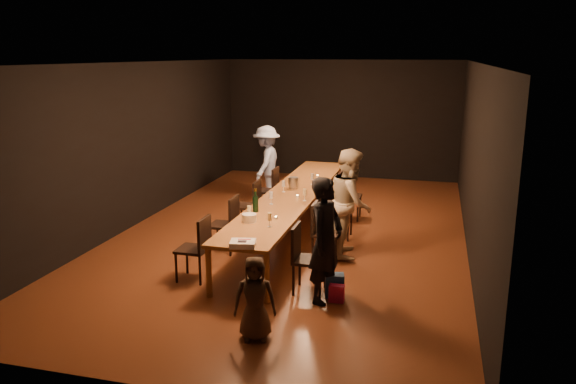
% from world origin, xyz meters
% --- Properties ---
extents(ground, '(10.00, 10.00, 0.00)m').
position_xyz_m(ground, '(0.00, 0.00, 0.00)').
color(ground, '#401D10').
rests_on(ground, ground).
extents(room_shell, '(6.04, 10.04, 3.02)m').
position_xyz_m(room_shell, '(0.00, 0.00, 2.08)').
color(room_shell, black).
rests_on(room_shell, ground).
extents(table, '(0.90, 6.00, 0.75)m').
position_xyz_m(table, '(0.00, 0.00, 0.70)').
color(table, brown).
rests_on(table, ground).
extents(chair_right_0, '(0.42, 0.42, 0.93)m').
position_xyz_m(chair_right_0, '(0.85, -2.40, 0.47)').
color(chair_right_0, black).
rests_on(chair_right_0, ground).
extents(chair_right_1, '(0.42, 0.42, 0.93)m').
position_xyz_m(chair_right_1, '(0.85, -1.20, 0.47)').
color(chair_right_1, black).
rests_on(chair_right_1, ground).
extents(chair_right_2, '(0.42, 0.42, 0.93)m').
position_xyz_m(chair_right_2, '(0.85, 0.00, 0.47)').
color(chair_right_2, black).
rests_on(chair_right_2, ground).
extents(chair_right_3, '(0.42, 0.42, 0.93)m').
position_xyz_m(chair_right_3, '(0.85, 1.20, 0.47)').
color(chair_right_3, black).
rests_on(chair_right_3, ground).
extents(chair_left_0, '(0.42, 0.42, 0.93)m').
position_xyz_m(chair_left_0, '(-0.85, -2.40, 0.47)').
color(chair_left_0, black).
rests_on(chair_left_0, ground).
extents(chair_left_1, '(0.42, 0.42, 0.93)m').
position_xyz_m(chair_left_1, '(-0.85, -1.20, 0.47)').
color(chair_left_1, black).
rests_on(chair_left_1, ground).
extents(chair_left_2, '(0.42, 0.42, 0.93)m').
position_xyz_m(chair_left_2, '(-0.85, 0.00, 0.47)').
color(chair_left_2, black).
rests_on(chair_left_2, ground).
extents(chair_left_3, '(0.42, 0.42, 0.93)m').
position_xyz_m(chair_left_3, '(-0.85, 1.20, 0.47)').
color(chair_left_3, black).
rests_on(chair_left_3, ground).
extents(woman_birthday, '(0.56, 0.69, 1.65)m').
position_xyz_m(woman_birthday, '(1.11, -2.61, 0.82)').
color(woman_birthday, black).
rests_on(woman_birthday, ground).
extents(woman_tan, '(0.75, 0.91, 1.72)m').
position_xyz_m(woman_tan, '(1.15, -0.80, 0.86)').
color(woman_tan, beige).
rests_on(woman_tan, ground).
extents(man_blue, '(0.62, 1.06, 1.64)m').
position_xyz_m(man_blue, '(-1.15, 2.20, 0.82)').
color(man_blue, '#8CA5D9').
rests_on(man_blue, ground).
extents(child, '(0.55, 0.43, 0.98)m').
position_xyz_m(child, '(0.54, -3.81, 0.49)').
color(child, '#413124').
rests_on(child, ground).
extents(gift_bag_red, '(0.20, 0.11, 0.23)m').
position_xyz_m(gift_bag_red, '(1.26, -2.63, 0.12)').
color(gift_bag_red, '#CA1E5B').
rests_on(gift_bag_red, ground).
extents(gift_bag_blue, '(0.28, 0.22, 0.31)m').
position_xyz_m(gift_bag_blue, '(1.21, -2.46, 0.15)').
color(gift_bag_blue, '#275AA9').
rests_on(gift_bag_blue, ground).
extents(birthday_cake, '(0.37, 0.32, 0.08)m').
position_xyz_m(birthday_cake, '(0.08, -2.90, 0.79)').
color(birthday_cake, white).
rests_on(birthday_cake, table).
extents(plate_stack, '(0.25, 0.25, 0.12)m').
position_xyz_m(plate_stack, '(-0.18, -1.86, 0.81)').
color(plate_stack, white).
rests_on(plate_stack, table).
extents(champagne_bottle, '(0.12, 0.12, 0.38)m').
position_xyz_m(champagne_bottle, '(-0.26, -1.32, 0.94)').
color(champagne_bottle, black).
rests_on(champagne_bottle, table).
extents(ice_bucket, '(0.22, 0.22, 0.20)m').
position_xyz_m(ice_bucket, '(-0.08, 0.36, 0.85)').
color(ice_bucket, '#B3B3B8').
rests_on(ice_bucket, table).
extents(wineglass_0, '(0.06, 0.06, 0.21)m').
position_xyz_m(wineglass_0, '(-0.22, -1.74, 0.85)').
color(wineglass_0, beige).
rests_on(wineglass_0, table).
extents(wineglass_1, '(0.06, 0.06, 0.21)m').
position_xyz_m(wineglass_1, '(0.18, -2.02, 0.85)').
color(wineglass_1, beige).
rests_on(wineglass_1, table).
extents(wineglass_2, '(0.06, 0.06, 0.21)m').
position_xyz_m(wineglass_2, '(-0.15, -0.83, 0.85)').
color(wineglass_2, silver).
rests_on(wineglass_2, table).
extents(wineglass_3, '(0.06, 0.06, 0.21)m').
position_xyz_m(wineglass_3, '(0.33, -0.47, 0.85)').
color(wineglass_3, beige).
rests_on(wineglass_3, table).
extents(wineglass_4, '(0.06, 0.06, 0.21)m').
position_xyz_m(wineglass_4, '(-0.17, 0.03, 0.85)').
color(wineglass_4, silver).
rests_on(wineglass_4, table).
extents(wineglass_5, '(0.06, 0.06, 0.21)m').
position_xyz_m(wineglass_5, '(0.19, 0.74, 0.85)').
color(wineglass_5, silver).
rests_on(wineglass_5, table).
extents(tealight_near, '(0.05, 0.05, 0.03)m').
position_xyz_m(tealight_near, '(0.15, -1.60, 0.77)').
color(tealight_near, '#B2B7B2').
rests_on(tealight_near, table).
extents(tealight_mid, '(0.05, 0.05, 0.03)m').
position_xyz_m(tealight_mid, '(0.15, -0.26, 0.77)').
color(tealight_mid, '#B2B7B2').
rests_on(tealight_mid, table).
extents(tealight_far, '(0.05, 0.05, 0.03)m').
position_xyz_m(tealight_far, '(0.15, 1.43, 0.77)').
color(tealight_far, '#B2B7B2').
rests_on(tealight_far, table).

